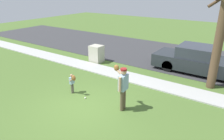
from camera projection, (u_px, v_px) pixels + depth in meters
name	position (u px, v px, depth m)	size (l,w,h in m)	color
ground_plane	(128.00, 78.00, 11.04)	(48.00, 48.00, 0.00)	#4C6B2D
sidewalk_strip	(129.00, 77.00, 11.10)	(36.00, 1.20, 0.06)	#B2B2AD
road_surface	(164.00, 55.00, 14.94)	(36.00, 6.80, 0.02)	#38383A
person_adult	(123.00, 84.00, 7.81)	(0.70, 0.61, 1.72)	brown
person_child	(72.00, 81.00, 9.16)	(0.43, 0.36, 0.97)	#6B6656
baseball	(85.00, 98.00, 8.96)	(0.07, 0.07, 0.07)	white
utility_cabinet	(97.00, 54.00, 13.33)	(0.77, 0.70, 1.07)	beige
street_tree_near	(222.00, 25.00, 8.95)	(1.85, 1.89, 5.54)	brown
parked_pickup_dark	(201.00, 61.00, 11.54)	(5.20, 1.95, 1.48)	#23282D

